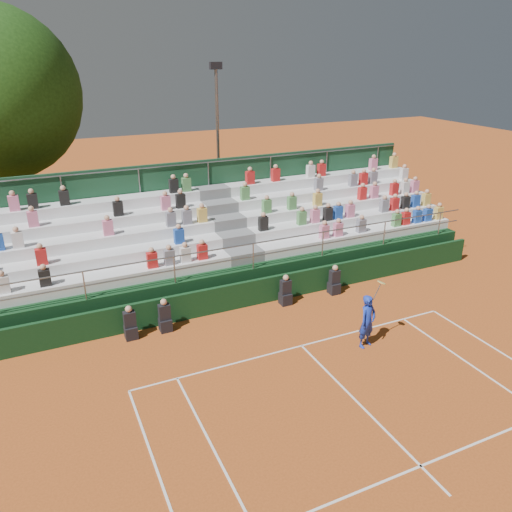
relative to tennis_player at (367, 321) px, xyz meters
name	(u,v)px	position (x,y,z in m)	size (l,w,h in m)	color
ground	(302,346)	(-1.87, 0.82, -0.89)	(90.00, 90.00, 0.00)	#B6531E
courtside_wall	(259,291)	(-1.87, 4.02, -0.39)	(20.00, 0.15, 1.00)	black
line_officials	(235,303)	(-3.04, 3.57, -0.41)	(8.23, 0.40, 1.19)	black
grandstand	(227,248)	(-1.84, 7.26, 0.19)	(20.00, 5.20, 4.40)	black
tennis_player	(367,321)	(0.00, 0.00, 0.00)	(0.90, 0.59, 2.22)	#1833B7
floodlight_mast	(218,134)	(0.16, 13.42, 3.90)	(0.60, 0.25, 8.23)	gray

